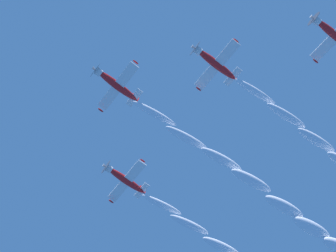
{
  "coord_description": "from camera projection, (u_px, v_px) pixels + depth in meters",
  "views": [
    {
      "loc": [
        -15.56,
        37.96,
        1.7
      ],
      "look_at": [
        -14.02,
        -3.9,
        83.62
      ],
      "focal_mm": 63.04,
      "sensor_mm": 36.0,
      "label": 1
    }
  ],
  "objects": [
    {
      "name": "smoke_trail_lead",
      "position": [
        321.0,
        232.0,
        95.51
      ],
      "size": [
        47.86,
        37.45,
        10.65
      ],
      "color": "white"
    },
    {
      "name": "airplane_right_wingman",
      "position": [
        124.0,
        179.0,
        98.45
      ],
      "size": [
        8.2,
        8.52,
        2.89
      ],
      "color": "red"
    },
    {
      "name": "airplane_slot_tail",
      "position": [
        333.0,
        34.0,
        87.67
      ],
      "size": [
        8.25,
        8.48,
        3.49
      ],
      "color": "red"
    },
    {
      "name": "airplane_left_wingman",
      "position": [
        214.0,
        63.0,
        90.0
      ],
      "size": [
        8.22,
        8.51,
        3.27
      ],
      "color": "red"
    },
    {
      "name": "airplane_lead",
      "position": [
        115.0,
        84.0,
        90.26
      ],
      "size": [
        8.24,
        8.48,
        3.26
      ],
      "color": "red"
    }
  ]
}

